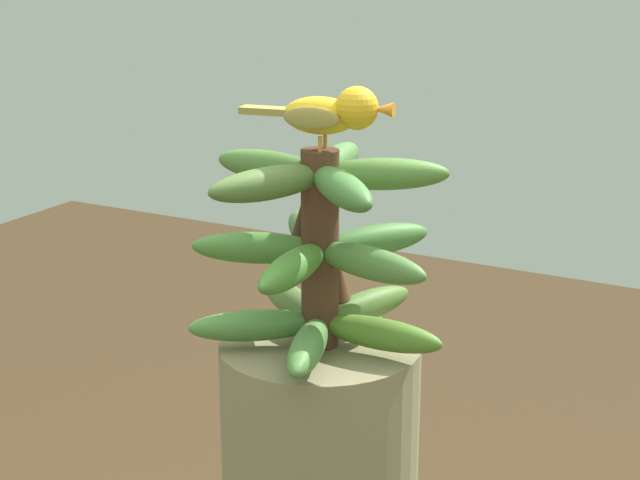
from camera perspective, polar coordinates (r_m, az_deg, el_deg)
The scene contains 2 objects.
banana_bunch at distance 1.24m, azimuth -0.00°, elevation -0.53°, with size 0.31×0.31×0.24m.
perched_bird at distance 1.19m, azimuth 0.81°, elevation 6.92°, with size 0.18×0.06×0.08m.
Camera 1 is at (-0.56, 1.04, 1.72)m, focal length 59.01 mm.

